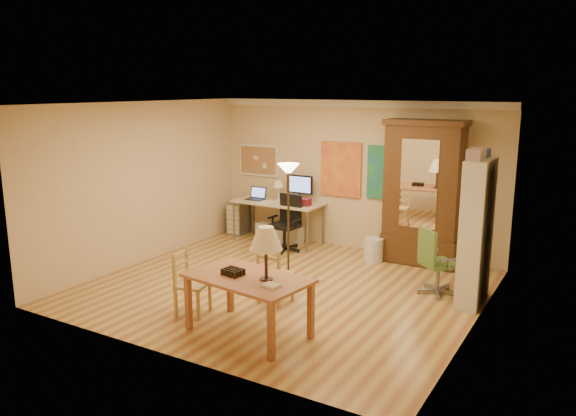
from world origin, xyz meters
The scene contains 16 objects.
floor centered at (0.00, 0.00, 0.00)m, with size 5.50×5.50×0.00m, color #9D6437.
crown_molding centered at (0.00, 2.46, 2.64)m, with size 5.50×0.08×0.12m, color white.
corkboard centered at (-2.05, 2.47, 1.50)m, with size 0.90×0.04×0.62m, color tan.
art_panel_left centered at (-0.25, 2.47, 1.45)m, with size 0.80×0.04×1.00m, color gold.
art_panel_right centered at (0.65, 2.47, 1.45)m, with size 0.75×0.04×0.95m, color #216E86.
dining_table centered at (0.54, -1.58, 0.86)m, with size 1.55×1.05×1.36m.
ladder_chair_back centered at (0.20, -0.58, 0.40)m, with size 0.43×0.41×0.86m.
ladder_chair_left centered at (-0.55, -1.45, 0.40)m, with size 0.45×0.47×0.85m.
torchiere_lamp centered at (-0.12, 0.35, 1.45)m, with size 0.33×0.33×1.81m.
computer_desk centered at (-1.36, 2.16, 0.48)m, with size 1.73×0.76×1.31m.
office_chair_black centered at (-0.97, 1.69, 0.27)m, with size 0.63×0.63×1.02m.
office_chair_green centered at (2.02, 0.91, 0.26)m, with size 0.62×0.62×0.97m.
drawer_cart centered at (-2.41, 2.24, 0.33)m, with size 0.33×0.40×0.66m.
armoire centered at (1.38, 2.24, 1.05)m, with size 1.31×0.62×2.41m.
bookshelf centered at (2.55, 0.82, 1.00)m, with size 0.30×0.80×2.00m.
wastebin centered at (0.67, 1.87, 0.21)m, with size 0.33×0.33×0.41m, color silver.
Camera 1 is at (4.07, -6.80, 2.93)m, focal length 35.00 mm.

